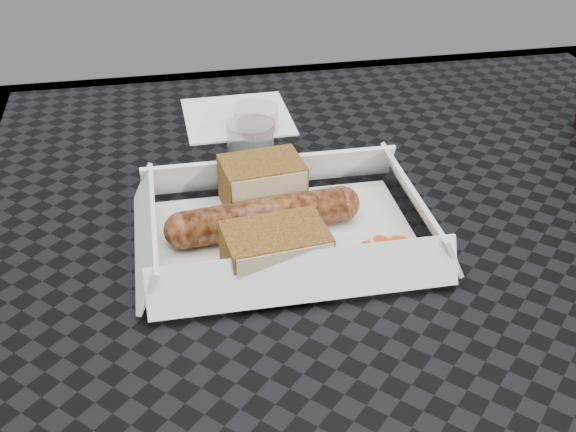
% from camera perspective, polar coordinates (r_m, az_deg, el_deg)
% --- Properties ---
extents(patio_table, '(0.80, 0.80, 0.74)m').
position_cam_1_polar(patio_table, '(0.69, 7.84, -6.06)').
color(patio_table, black).
rests_on(patio_table, ground).
extents(food_tray, '(0.22, 0.15, 0.00)m').
position_cam_1_polar(food_tray, '(0.62, -0.17, -1.66)').
color(food_tray, white).
rests_on(food_tray, patio_table).
extents(bratwurst, '(0.17, 0.05, 0.03)m').
position_cam_1_polar(bratwurst, '(0.62, -1.87, -0.07)').
color(bratwurst, brown).
rests_on(bratwurst, food_tray).
extents(bread_near, '(0.08, 0.06, 0.05)m').
position_cam_1_polar(bread_near, '(0.65, -2.05, 2.59)').
color(bread_near, brown).
rests_on(bread_near, food_tray).
extents(bread_far, '(0.09, 0.06, 0.04)m').
position_cam_1_polar(bread_far, '(0.57, -0.98, -2.87)').
color(bread_far, brown).
rests_on(bread_far, food_tray).
extents(veg_garnish, '(0.03, 0.03, 0.00)m').
position_cam_1_polar(veg_garnish, '(0.61, 7.47, -2.67)').
color(veg_garnish, '#EA4F0A').
rests_on(veg_garnish, food_tray).
extents(napkin, '(0.12, 0.12, 0.00)m').
position_cam_1_polar(napkin, '(0.84, -4.03, 7.83)').
color(napkin, white).
rests_on(napkin, patio_table).
extents(condiment_cup_sauce, '(0.05, 0.05, 0.03)m').
position_cam_1_polar(condiment_cup_sauce, '(0.80, -2.59, 7.59)').
color(condiment_cup_sauce, maroon).
rests_on(condiment_cup_sauce, patio_table).
extents(condiment_cup_empty, '(0.05, 0.05, 0.03)m').
position_cam_1_polar(condiment_cup_empty, '(0.76, -3.00, 6.34)').
color(condiment_cup_empty, silver).
rests_on(condiment_cup_empty, patio_table).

